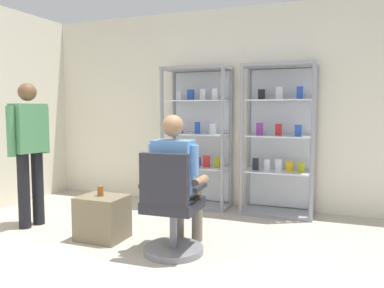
{
  "coord_description": "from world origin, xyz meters",
  "views": [
    {
      "loc": [
        1.3,
        -2.21,
        1.34
      ],
      "look_at": [
        -0.07,
        1.3,
        1.0
      ],
      "focal_mm": 36.2,
      "sensor_mm": 36.0,
      "label": 1
    }
  ],
  "objects": [
    {
      "name": "display_cabinet_right",
      "position": [
        0.55,
        2.76,
        0.96
      ],
      "size": [
        0.9,
        0.45,
        1.9
      ],
      "color": "gray",
      "rests_on": "ground"
    },
    {
      "name": "storage_crate",
      "position": [
        -0.98,
        1.09,
        0.22
      ],
      "size": [
        0.47,
        0.39,
        0.45
      ],
      "primitive_type": "cube",
      "color": "#72664C",
      "rests_on": "ground"
    },
    {
      "name": "seated_shopkeeper",
      "position": [
        -0.14,
        1.1,
        0.71
      ],
      "size": [
        0.5,
        0.58,
        1.29
      ],
      "color": "slate",
      "rests_on": "ground"
    },
    {
      "name": "standing_customer",
      "position": [
        -2.0,
        1.17,
        0.93
      ],
      "size": [
        0.29,
        0.51,
        1.63
      ],
      "color": "black",
      "rests_on": "ground"
    },
    {
      "name": "display_cabinet_left",
      "position": [
        -0.55,
        2.76,
        0.96
      ],
      "size": [
        0.9,
        0.45,
        1.9
      ],
      "color": "gray",
      "rests_on": "ground"
    },
    {
      "name": "back_wall",
      "position": [
        0.0,
        3.0,
        1.35
      ],
      "size": [
        6.0,
        0.1,
        2.7
      ],
      "primitive_type": "cube",
      "color": "silver",
      "rests_on": "ground"
    },
    {
      "name": "tea_glass",
      "position": [
        -1.0,
        1.1,
        0.5
      ],
      "size": [
        0.06,
        0.06,
        0.1
      ],
      "primitive_type": "cylinder",
      "color": "brown",
      "rests_on": "storage_crate"
    },
    {
      "name": "office_chair",
      "position": [
        -0.14,
        0.94,
        0.39
      ],
      "size": [
        0.57,
        0.56,
        0.96
      ],
      "color": "slate",
      "rests_on": "ground"
    }
  ]
}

